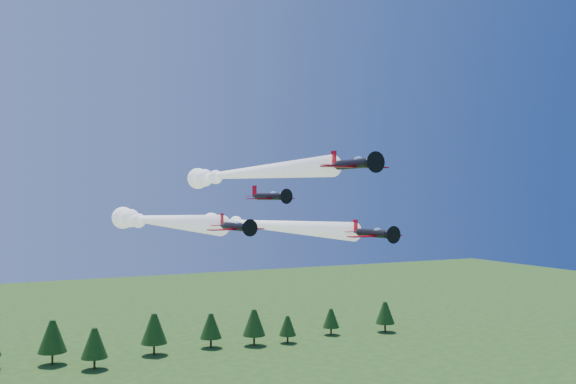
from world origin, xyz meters
name	(u,v)px	position (x,y,z in m)	size (l,w,h in m)	color
plane_lead	(240,174)	(-0.29, 20.65, 48.57)	(8.03, 55.93, 3.70)	black
plane_left	(155,220)	(-11.97, 25.51, 41.55)	(9.62, 45.70, 3.70)	black
plane_right	(260,225)	(7.53, 30.97, 40.34)	(9.28, 57.21, 3.70)	black
plane_slot	(270,196)	(-1.94, 6.28, 45.08)	(7.00, 7.69, 2.44)	black
treeline	(87,337)	(-8.05, 112.58, 6.94)	(171.09, 20.07, 11.98)	#382314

